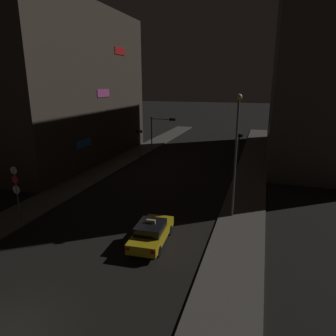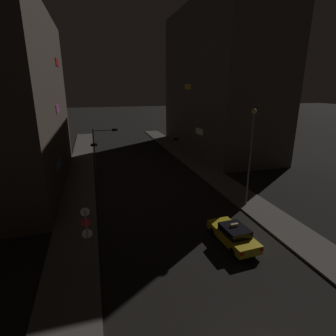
{
  "view_description": "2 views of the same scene",
  "coord_description": "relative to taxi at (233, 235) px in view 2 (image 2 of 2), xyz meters",
  "views": [
    {
      "loc": [
        9.05,
        -7.42,
        9.69
      ],
      "look_at": [
        0.86,
        18.45,
        2.08
      ],
      "focal_mm": 32.68,
      "sensor_mm": 36.0,
      "label": 1
    },
    {
      "loc": [
        -6.06,
        -6.0,
        10.72
      ],
      "look_at": [
        1.27,
        19.74,
        2.52
      ],
      "focal_mm": 28.27,
      "sensor_mm": 36.0,
      "label": 2
    }
  ],
  "objects": [
    {
      "name": "sidewalk_right",
      "position": [
        5.11,
        19.9,
        -0.66
      ],
      "size": [
        3.31,
        60.99,
        0.15
      ],
      "primitive_type": "cube",
      "color": "#5B5651",
      "rests_on": "ground_plane"
    },
    {
      "name": "building_facade_right",
      "position": [
        11.98,
        28.41,
        11.0
      ],
      "size": [
        10.5,
        27.66,
        23.46
      ],
      "color": "#514C47",
      "rests_on": "ground_plane"
    },
    {
      "name": "traffic_light_right_kerb",
      "position": [
        3.2,
        23.31,
        1.74
      ],
      "size": [
        0.8,
        0.42,
        3.42
      ],
      "color": "slate",
      "rests_on": "ground_plane"
    },
    {
      "name": "building_facade_left",
      "position": [
        -17.82,
        17.38,
        8.46
      ],
      "size": [
        10.6,
        24.48,
        18.39
      ],
      "color": "#473D33",
      "rests_on": "ground_plane"
    },
    {
      "name": "traffic_light_left_kerb",
      "position": [
        -9.0,
        19.59,
        2.08
      ],
      "size": [
        0.8,
        0.42,
        3.96
      ],
      "color": "slate",
      "rests_on": "ground_plane"
    },
    {
      "name": "sign_pole_left",
      "position": [
        -9.76,
        -0.28,
        1.85
      ],
      "size": [
        0.59,
        0.1,
        4.09
      ],
      "color": "slate",
      "rests_on": "sidewalk_left"
    },
    {
      "name": "taxi",
      "position": [
        0.0,
        0.0,
        0.0
      ],
      "size": [
        2.07,
        4.55,
        1.62
      ],
      "color": "yellow",
      "rests_on": "ground_plane"
    },
    {
      "name": "sidewalk_left",
      "position": [
        -10.9,
        19.9,
        -0.66
      ],
      "size": [
        3.31,
        60.99,
        0.15
      ],
      "primitive_type": "cube",
      "color": "#5B5651",
      "rests_on": "ground_plane"
    },
    {
      "name": "traffic_light_overhead",
      "position": [
        -7.68,
        24.13,
        2.92
      ],
      "size": [
        3.53,
        0.41,
        5.06
      ],
      "color": "slate",
      "rests_on": "ground_plane"
    },
    {
      "name": "street_lamp_near_block",
      "position": [
        4.37,
        5.4,
        4.83
      ],
      "size": [
        0.43,
        0.43,
        8.82
      ],
      "color": "slate",
      "rests_on": "sidewalk_right"
    }
  ]
}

